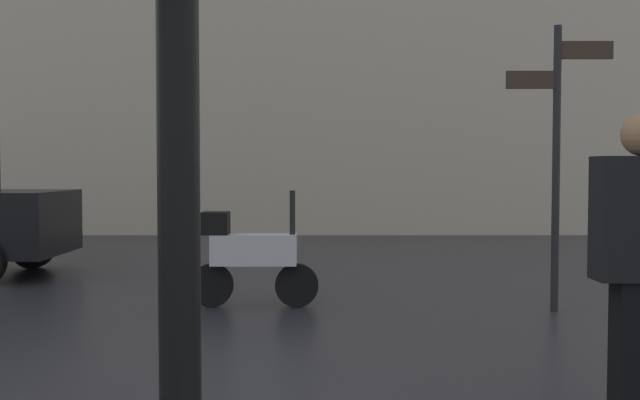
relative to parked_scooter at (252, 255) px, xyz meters
The scene contains 2 objects.
parked_scooter is the anchor object (origin of this frame).
street_signpost 3.40m from the parked_scooter, ahead, with size 1.08×0.08×2.92m.
Camera 1 is at (0.57, -2.33, 1.47)m, focal length 41.58 mm.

